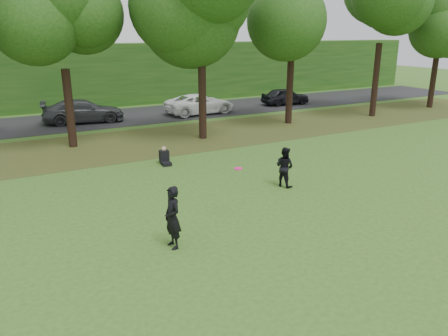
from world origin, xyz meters
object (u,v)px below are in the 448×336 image
(frisbee, at_px, (238,168))
(player_right, at_px, (285,167))
(seated_person, at_px, (165,158))
(player_left, at_px, (173,218))

(frisbee, bearing_deg, player_right, 30.64)
(frisbee, xyz_separation_m, seated_person, (0.15, 7.07, -1.46))
(frisbee, distance_m, seated_person, 7.22)
(player_right, height_order, seated_person, player_right)
(player_left, height_order, frisbee, player_left)
(seated_person, bearing_deg, player_right, -54.93)
(player_left, bearing_deg, frisbee, 103.91)
(player_left, bearing_deg, seated_person, 157.49)
(player_left, distance_m, seated_person, 8.37)
(player_right, xyz_separation_m, frisbee, (-3.27, -1.94, 0.96))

